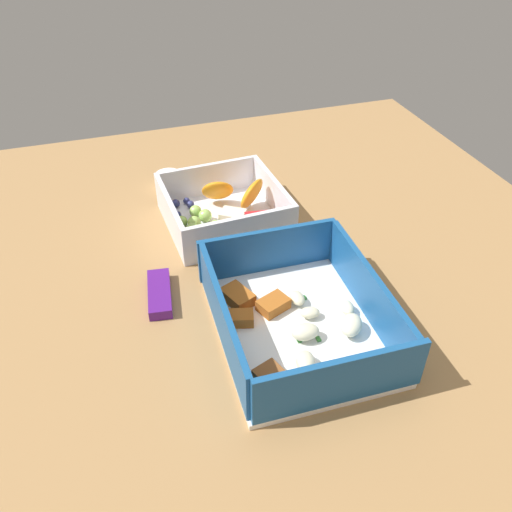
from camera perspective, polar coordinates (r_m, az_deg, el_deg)
name	(u,v)px	position (r cm, az deg, el deg)	size (l,w,h in cm)	color
table_surface	(261,267)	(62.67, 0.52, -1.24)	(80.00, 80.00, 2.00)	#9E7547
pasta_container	(297,318)	(52.42, 4.41, -6.75)	(20.04, 16.15, 5.97)	white
fruit_bowl	(225,211)	(67.47, -3.37, 4.84)	(14.87, 15.10, 5.43)	white
candy_bar	(160,294)	(57.69, -10.40, -4.03)	(7.00, 2.40, 1.20)	#51197A
paper_cup_liner	(168,180)	(76.75, -9.46, 8.09)	(3.67, 3.67, 2.02)	white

